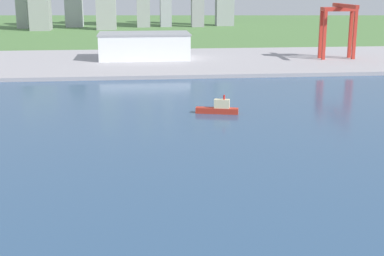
{
  "coord_description": "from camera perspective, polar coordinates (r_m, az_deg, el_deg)",
  "views": [
    {
      "loc": [
        -26.01,
        87.09,
        57.14
      ],
      "look_at": [
        -10.71,
        234.06,
        18.21
      ],
      "focal_mm": 51.69,
      "sensor_mm": 36.0,
      "label": 1
    }
  ],
  "objects": [
    {
      "name": "tugboat_small",
      "position": [
        248.49,
        2.76,
        2.04
      ],
      "size": [
        19.38,
        8.21,
        8.57
      ],
      "color": "#B22D1E",
      "rests_on": "water_bay"
    },
    {
      "name": "ground_plane",
      "position": [
        221.98,
        0.99,
        -0.16
      ],
      "size": [
        2400.0,
        2400.0,
        0.0
      ],
      "primitive_type": "plane",
      "color": "#4D763E"
    },
    {
      "name": "industrial_pier",
      "position": [
        407.6,
        -2.25,
        6.87
      ],
      "size": [
        840.0,
        140.0,
        2.5
      ],
      "primitive_type": "cube",
      "color": "#9D989D",
      "rests_on": "ground"
    },
    {
      "name": "warehouse_main",
      "position": [
        414.43,
        -4.94,
        8.46
      ],
      "size": [
        66.74,
        36.81,
        18.99
      ],
      "color": "white",
      "rests_on": "industrial_pier"
    },
    {
      "name": "port_crane_red",
      "position": [
        423.08,
        14.99,
        10.81
      ],
      "size": [
        25.18,
        44.64,
        40.17
      ],
      "color": "#B72D23",
      "rests_on": "industrial_pier"
    },
    {
      "name": "water_bay",
      "position": [
        165.28,
        3.5,
        -5.47
      ],
      "size": [
        840.0,
        360.0,
        0.15
      ],
      "primitive_type": "cube",
      "color": "#2D4C70",
      "rests_on": "ground"
    }
  ]
}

